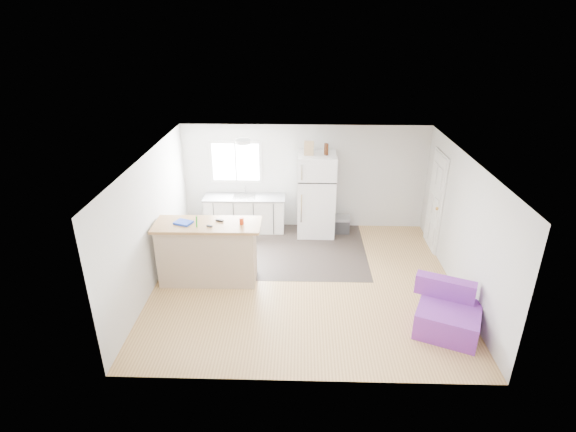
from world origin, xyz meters
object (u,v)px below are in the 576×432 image
object	(u,v)px
purple_seat	(447,314)
cardboard_box	(309,148)
kitchen_cabinets	(245,213)
red_cup	(242,221)
cleaner_jug	(243,275)
refrigerator	(316,195)
bottle_left	(327,149)
blue_tray	(183,223)
mop	(193,273)
peninsula	(208,252)
bottle_right	(326,149)
cooler	(339,224)

from	to	relation	value
purple_seat	cardboard_box	size ratio (longest dim) A/B	3.96
kitchen_cabinets	red_cup	xyz separation A→B (m)	(0.23, -2.21, 0.82)
cleaner_jug	cardboard_box	distance (m)	3.03
kitchen_cabinets	refrigerator	size ratio (longest dim) A/B	0.99
refrigerator	bottle_left	distance (m)	1.07
blue_tray	kitchen_cabinets	bearing A→B (deg)	69.79
purple_seat	mop	bearing A→B (deg)	-172.15
peninsula	bottle_right	world-z (taller)	bottle_right
refrigerator	cooler	distance (m)	0.91
peninsula	cleaner_jug	world-z (taller)	peninsula
cooler	cleaner_jug	size ratio (longest dim) A/B	1.46
bottle_left	bottle_right	xyz separation A→B (m)	(-0.02, 0.04, 0.00)
refrigerator	cardboard_box	bearing A→B (deg)	-158.46
cooler	bottle_left	world-z (taller)	bottle_left
cooler	bottle_right	bearing A→B (deg)	-168.37
refrigerator	blue_tray	xyz separation A→B (m)	(-2.43, -2.09, 0.26)
purple_seat	bottle_right	xyz separation A→B (m)	(-1.81, 3.39, 1.71)
refrigerator	blue_tray	world-z (taller)	refrigerator
kitchen_cabinets	mop	world-z (taller)	mop
cooler	purple_seat	xyz separation A→B (m)	(1.44, -3.47, 0.08)
purple_seat	bottle_right	bearing A→B (deg)	141.29
cooler	cardboard_box	world-z (taller)	cardboard_box
kitchen_cabinets	bottle_left	bearing A→B (deg)	-6.31
mop	bottle_right	distance (m)	3.76
purple_seat	cleaner_jug	bearing A→B (deg)	-177.50
refrigerator	purple_seat	xyz separation A→B (m)	(1.98, -3.41, -0.65)
cardboard_box	peninsula	bearing A→B (deg)	-132.69
kitchen_cabinets	purple_seat	xyz separation A→B (m)	(3.59, -3.53, -0.14)
red_cup	cardboard_box	xyz separation A→B (m)	(1.20, 2.02, 0.78)
blue_tray	bottle_right	size ratio (longest dim) A/B	1.20
cleaner_jug	mop	distance (m)	0.92
mop	red_cup	bearing A→B (deg)	-19.19
red_cup	bottle_right	world-z (taller)	bottle_right
kitchen_cabinets	cardboard_box	size ratio (longest dim) A/B	6.15
purple_seat	mop	distance (m)	4.45
cleaner_jug	red_cup	distance (m)	1.09
bottle_right	mop	bearing A→B (deg)	-138.39
purple_seat	bottle_left	bearing A→B (deg)	141.28
peninsula	purple_seat	bearing A→B (deg)	-19.00
red_cup	cardboard_box	size ratio (longest dim) A/B	0.40
red_cup	bottle_left	xyz separation A→B (m)	(1.58, 2.03, 0.75)
refrigerator	purple_seat	size ratio (longest dim) A/B	1.56
peninsula	cooler	size ratio (longest dim) A/B	3.86
purple_seat	cardboard_box	bearing A→B (deg)	146.12
cooler	bottle_left	xyz separation A→B (m)	(-0.34, -0.12, 1.79)
peninsula	blue_tray	world-z (taller)	blue_tray
purple_seat	blue_tray	size ratio (longest dim) A/B	3.96
cardboard_box	bottle_right	bearing A→B (deg)	7.88
red_cup	purple_seat	bearing A→B (deg)	-21.49
cooler	bottle_left	bearing A→B (deg)	-161.40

